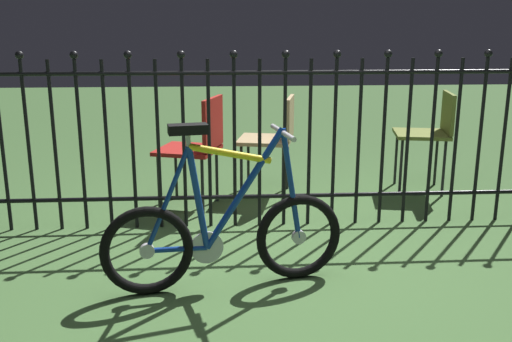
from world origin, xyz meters
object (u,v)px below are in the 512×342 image
Objects in this scene: bicycle at (225,234)px; chair_tan at (275,134)px; chair_red at (198,142)px; chair_olive at (431,129)px.

chair_tan is at bearing 75.88° from bicycle.
chair_tan is at bearing 26.54° from chair_red.
chair_red reaches higher than chair_olive.
chair_red is (-0.19, 1.41, 0.22)m from bicycle.
bicycle is 1.52× the size of chair_red.
bicycle is 2.50m from chair_olive.
bicycle is 1.60× the size of chair_tan.
bicycle is at bearing -82.53° from chair_red.
chair_tan is at bearing -178.65° from chair_olive.
chair_red reaches higher than chair_tan.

